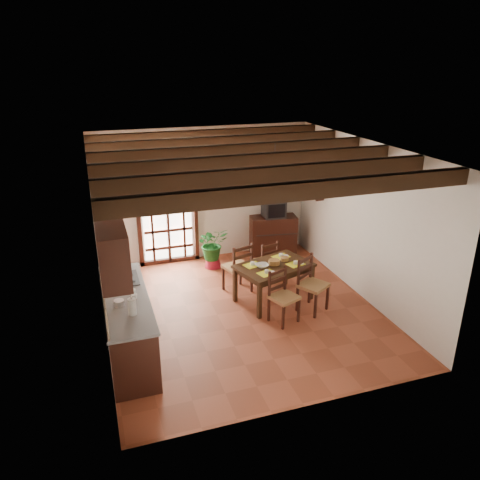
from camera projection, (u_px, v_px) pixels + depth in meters
name	position (u px, v px, depth m)	size (l,w,h in m)	color
ground_plane	(242.00, 311.00, 8.07)	(5.00, 5.00, 0.00)	brown
room_shell	(242.00, 210.00, 7.40)	(4.52, 5.02, 2.81)	silver
ceiling_beams	(242.00, 155.00, 7.08)	(4.50, 4.34, 0.20)	black
french_door	(167.00, 209.00, 9.57)	(1.26, 0.11, 2.32)	white
kitchen_counter	(127.00, 323.00, 6.79)	(0.64, 2.25, 1.38)	black
upper_cabinet	(113.00, 256.00, 5.64)	(0.35, 0.80, 0.70)	black
range_hood	(109.00, 230.00, 6.79)	(0.38, 0.60, 0.54)	white
counter_items	(124.00, 291.00, 6.70)	(0.50, 1.43, 0.25)	black
dining_table	(274.00, 269.00, 8.20)	(1.46, 1.16, 0.69)	#321E10
chair_near_left	(283.00, 306.00, 7.65)	(0.53, 0.52, 0.90)	#9F7243
chair_near_right	(312.00, 294.00, 7.99)	(0.60, 0.59, 0.96)	#9F7243
chair_far_left	(238.00, 276.00, 8.64)	(0.55, 0.54, 0.98)	#9F7243
chair_far_right	(265.00, 269.00, 8.99)	(0.48, 0.46, 0.87)	#9F7243
table_setting	(274.00, 266.00, 8.18)	(0.93, 0.62, 0.09)	yellow
table_bowl	(262.00, 266.00, 8.07)	(0.22, 0.22, 0.05)	white
sideboard	(273.00, 235.00, 10.31)	(1.00, 0.45, 0.85)	black
crt_tv	(274.00, 208.00, 10.08)	(0.49, 0.45, 0.39)	black
fuse_box	(271.00, 173.00, 10.06)	(0.25, 0.03, 0.32)	white
plant_pot	(213.00, 262.00, 9.71)	(0.35, 0.35, 0.21)	maroon
potted_plant	(212.00, 241.00, 9.54)	(1.61, 1.38, 1.79)	#144C19
wall_shelf	(316.00, 192.00, 9.55)	(0.20, 0.42, 0.20)	black
shelf_vase	(317.00, 185.00, 9.50)	(0.15, 0.15, 0.15)	#B2BFB2
shelf_flowers	(317.00, 175.00, 9.43)	(0.14, 0.14, 0.36)	yellow
framed_picture	(322.00, 165.00, 9.38)	(0.03, 0.32, 0.32)	brown
pendant_lamp	(274.00, 186.00, 7.75)	(0.36, 0.36, 0.84)	black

